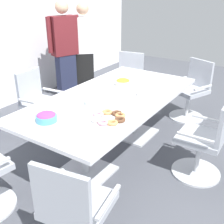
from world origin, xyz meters
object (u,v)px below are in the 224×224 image
(person_standing_3, at_px, (84,49))
(office_chair_2, at_px, (205,143))
(plate_stack, at_px, (95,102))
(snack_bowl_chips_orange, at_px, (123,82))
(office_chair_4, at_px, (128,83))
(office_chair_5, at_px, (40,107))
(conference_table, at_px, (112,106))
(office_chair_1, at_px, (75,215))
(snack_bowl_candy_mix, at_px, (46,117))
(office_chair_3, at_px, (191,93))
(napkin_pile, at_px, (148,92))
(person_standing_2, at_px, (65,50))
(donut_platter, at_px, (109,118))

(person_standing_3, bearing_deg, office_chair_2, 111.79)
(plate_stack, bearing_deg, snack_bowl_chips_orange, 5.32)
(office_chair_4, height_order, office_chair_5, same)
(conference_table, relative_size, office_chair_4, 2.64)
(snack_bowl_chips_orange, bearing_deg, person_standing_3, 54.77)
(office_chair_1, relative_size, office_chair_5, 1.00)
(snack_bowl_candy_mix, height_order, plate_stack, snack_bowl_candy_mix)
(office_chair_1, height_order, person_standing_3, person_standing_3)
(office_chair_1, xyz_separation_m, office_chair_3, (2.95, 0.14, 0.00))
(office_chair_2, relative_size, person_standing_3, 0.54)
(snack_bowl_candy_mix, height_order, napkin_pile, snack_bowl_candy_mix)
(office_chair_2, xyz_separation_m, person_standing_2, (0.94, 2.81, 0.50))
(office_chair_4, height_order, person_standing_3, person_standing_3)
(office_chair_1, bearing_deg, office_chair_2, 62.79)
(office_chair_3, height_order, office_chair_4, same)
(office_chair_2, distance_m, person_standing_3, 3.03)
(office_chair_2, xyz_separation_m, person_standing_3, (1.32, 2.68, 0.47))
(person_standing_3, xyz_separation_m, plate_stack, (-1.75, -1.54, -0.11))
(snack_bowl_candy_mix, relative_size, plate_stack, 0.90)
(office_chair_4, relative_size, person_standing_3, 0.54)
(office_chair_3, relative_size, person_standing_3, 0.54)
(office_chair_1, xyz_separation_m, office_chair_4, (2.82, 1.22, 0.00))
(person_standing_3, relative_size, plate_stack, 7.41)
(person_standing_3, distance_m, plate_stack, 2.33)
(office_chair_3, relative_size, snack_bowl_candy_mix, 4.45)
(office_chair_2, bearing_deg, office_chair_4, 52.41)
(person_standing_2, bearing_deg, office_chair_2, 91.14)
(office_chair_3, bearing_deg, snack_bowl_chips_orange, 85.88)
(office_chair_5, distance_m, napkin_pile, 1.54)
(napkin_pile, bearing_deg, plate_stack, 145.18)
(office_chair_2, relative_size, office_chair_5, 1.00)
(office_chair_5, distance_m, snack_bowl_candy_mix, 1.26)
(person_standing_3, relative_size, donut_platter, 4.76)
(office_chair_1, distance_m, office_chair_5, 2.12)
(snack_bowl_candy_mix, xyz_separation_m, donut_platter, (0.36, -0.49, -0.02))
(office_chair_4, bearing_deg, plate_stack, 98.79)
(person_standing_3, bearing_deg, snack_bowl_chips_orange, 102.80)
(conference_table, xyz_separation_m, person_standing_2, (1.08, 1.71, 0.28))
(conference_table, relative_size, napkin_pile, 13.03)
(office_chair_2, bearing_deg, person_standing_2, 70.49)
(conference_table, bearing_deg, napkin_pile, -52.57)
(office_chair_5, xyz_separation_m, person_standing_2, (1.22, 0.61, 0.50))
(office_chair_1, distance_m, office_chair_4, 3.07)
(office_chair_3, xyz_separation_m, person_standing_3, (-0.08, 2.05, 0.47))
(snack_bowl_candy_mix, distance_m, snack_bowl_chips_orange, 1.31)
(office_chair_4, height_order, snack_bowl_candy_mix, office_chair_4)
(napkin_pile, bearing_deg, person_standing_2, 68.14)
(office_chair_3, xyz_separation_m, plate_stack, (-1.83, 0.51, 0.36))
(office_chair_4, distance_m, person_standing_2, 1.25)
(office_chair_1, distance_m, napkin_pile, 1.73)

